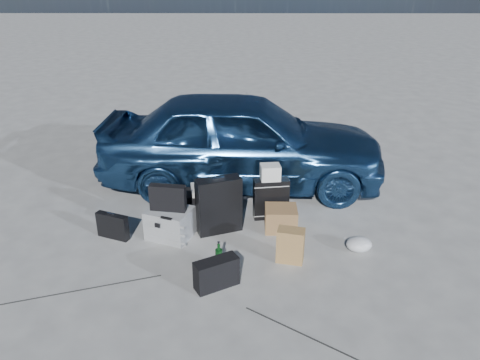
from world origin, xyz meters
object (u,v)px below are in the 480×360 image
suitcase_left (219,205)px  cardboard_box (281,218)px  pelican_case (170,223)px  briefcase (113,226)px  suitcase_right (271,199)px  duffel_bag (208,205)px  green_bottle (219,255)px  car (242,140)px

suitcase_left → cardboard_box: bearing=-17.2°
pelican_case → briefcase: 0.69m
suitcase_left → pelican_case: bearing=172.1°
suitcase_right → duffel_bag: size_ratio=0.74×
duffel_bag → green_bottle: (0.20, -1.12, -0.03)m
car → suitcase_left: (-0.28, -1.40, -0.34)m
pelican_case → cardboard_box: bearing=28.9°
car → suitcase_right: 1.19m
cardboard_box → duffel_bag: bearing=162.7°
duffel_bag → briefcase: bearing=-155.0°
suitcase_left → briefcase: bearing=167.0°
suitcase_left → duffel_bag: (-0.16, 0.34, -0.17)m
briefcase → suitcase_left: bearing=29.6°
suitcase_left → green_bottle: size_ratio=2.27×
briefcase → suitcase_right: size_ratio=0.76×
briefcase → suitcase_right: 2.00m
car → duffel_bag: bearing=159.3°
pelican_case → duffel_bag: size_ratio=0.69×
pelican_case → briefcase: pelican_case is taller
briefcase → suitcase_left: 1.30m
green_bottle → briefcase: bearing=154.9°
briefcase → car: bearing=67.4°
duffel_bag → cardboard_box: size_ratio=1.86×
briefcase → duffel_bag: size_ratio=0.56×
pelican_case → briefcase: (-0.68, -0.04, -0.02)m
briefcase → duffel_bag: duffel_bag is taller
car → suitcase_right: size_ratio=7.59×
car → suitcase_left: 1.47m
pelican_case → green_bottle: pelican_case is taller
suitcase_left → duffel_bag: suitcase_left is taller
green_bottle → pelican_case: bearing=133.6°
green_bottle → suitcase_right: bearing=61.3°
suitcase_right → green_bottle: suitcase_right is taller
pelican_case → suitcase_left: bearing=34.1°
suitcase_left → duffel_bag: 0.41m
suitcase_right → green_bottle: size_ratio=1.73×
briefcase → green_bottle: size_ratio=1.31×
car → suitcase_left: size_ratio=5.79×
car → green_bottle: bearing=175.6°
suitcase_left → cardboard_box: 0.79m
car → suitcase_left: bearing=170.7°
car → pelican_case: (-0.86, -1.53, -0.51)m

